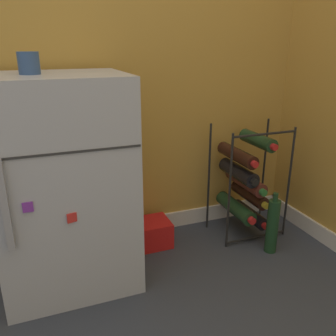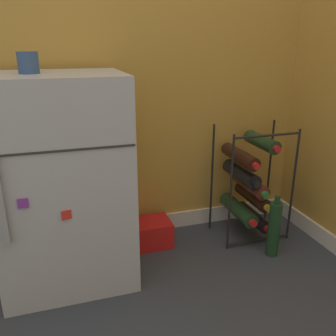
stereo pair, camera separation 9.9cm
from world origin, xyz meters
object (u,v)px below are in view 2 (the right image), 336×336
Objects in this scene: wine_rack at (248,184)px; soda_box at (150,233)px; mini_fridge at (64,182)px; fridge_top_cup at (28,63)px; loose_bottle_floor at (274,229)px.

wine_rack is 2.84× the size of soda_box.
wine_rack is at bearing -5.90° from soda_box.
mini_fridge is 4.19× the size of soda_box.
loose_bottle_floor is at bearing -7.70° from fridge_top_cup.
soda_box is 0.63m from loose_bottle_floor.
loose_bottle_floor is at bearing -26.39° from soda_box.
soda_box is at bearing 153.61° from loose_bottle_floor.
loose_bottle_floor is (0.56, -0.28, 0.08)m from soda_box.
wine_rack is at bearing 4.34° from mini_fridge.
mini_fridge is at bearing -175.66° from wine_rack.
wine_rack reaches higher than loose_bottle_floor.
wine_rack is 1.90× the size of loose_bottle_floor.
soda_box is at bearing 17.13° from mini_fridge.
fridge_top_cup is at bearing 172.30° from loose_bottle_floor.
mini_fridge is 11.29× the size of fridge_top_cup.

